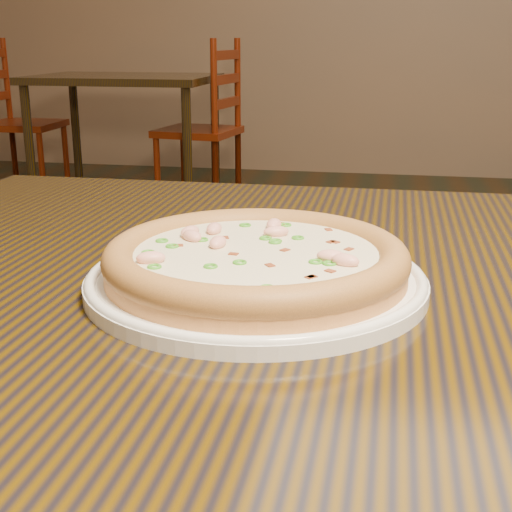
% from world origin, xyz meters
% --- Properties ---
extents(hero_table, '(1.20, 0.80, 0.75)m').
position_xyz_m(hero_table, '(-0.31, -0.08, 0.65)').
color(hero_table, black).
rests_on(hero_table, ground).
extents(plate, '(0.30, 0.30, 0.02)m').
position_xyz_m(plate, '(-0.43, -0.13, 0.76)').
color(plate, white).
rests_on(plate, hero_table).
extents(pizza, '(0.26, 0.26, 0.03)m').
position_xyz_m(pizza, '(-0.43, -0.13, 0.78)').
color(pizza, '#BC8046').
rests_on(pizza, plate).
extents(bg_table_left, '(1.00, 0.70, 0.75)m').
position_xyz_m(bg_table_left, '(-1.84, 3.20, 0.65)').
color(bg_table_left, black).
rests_on(bg_table_left, ground).
extents(chair_a, '(0.44, 0.44, 0.95)m').
position_xyz_m(chair_a, '(-2.65, 3.41, 0.44)').
color(chair_a, '#5D1F08').
rests_on(chair_a, ground).
extents(chair_b, '(0.48, 0.48, 0.95)m').
position_xyz_m(chair_b, '(-1.38, 3.30, 0.44)').
color(chair_b, '#5D1F08').
rests_on(chair_b, ground).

